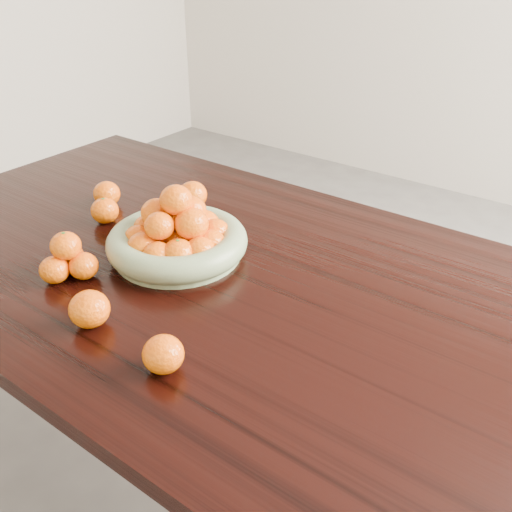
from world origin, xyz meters
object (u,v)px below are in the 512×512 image
Objects in this scene: fruit_bowl at (177,237)px; loose_orange_0 at (105,211)px; dining_table at (249,312)px; orange_pyramid at (68,259)px.

fruit_bowl is 4.55× the size of loose_orange_0.
loose_orange_0 is (-0.47, -0.00, 0.12)m from dining_table.
dining_table is at bearing 34.57° from orange_pyramid.
orange_pyramid reaches higher than loose_orange_0.
orange_pyramid is at bearing -145.43° from dining_table.
orange_pyramid is at bearing -121.78° from fruit_bowl.
fruit_bowl is 2.62× the size of orange_pyramid.
dining_table is 0.24m from fruit_bowl.
dining_table is 27.89× the size of loose_orange_0.
loose_orange_0 is (-0.14, 0.22, -0.01)m from orange_pyramid.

